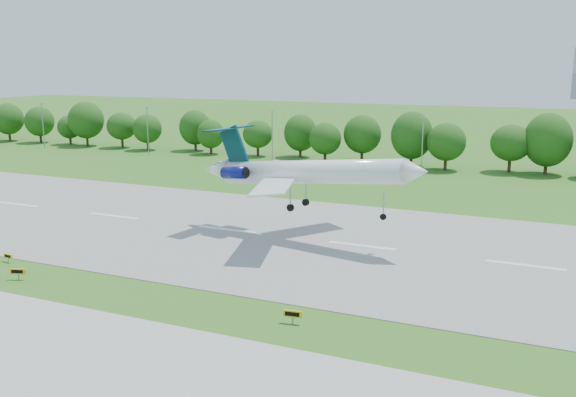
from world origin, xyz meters
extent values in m
plane|color=#2C6A1B|center=(0.00, 0.00, 0.00)|extent=(600.00, 600.00, 0.00)
cube|color=gray|center=(0.00, 25.00, 0.04)|extent=(400.00, 45.00, 0.08)
cylinder|color=#382314|center=(-100.00, 92.00, 1.80)|extent=(0.70, 0.70, 3.60)
sphere|color=#183F0F|center=(-100.00, 92.00, 6.20)|extent=(8.40, 8.40, 8.40)
cylinder|color=#382314|center=(-60.00, 92.00, 1.80)|extent=(0.70, 0.70, 3.60)
sphere|color=#183F0F|center=(-60.00, 92.00, 6.20)|extent=(8.40, 8.40, 8.40)
cylinder|color=#382314|center=(-20.00, 92.00, 1.80)|extent=(0.70, 0.70, 3.60)
sphere|color=#183F0F|center=(-20.00, 92.00, 6.20)|extent=(8.40, 8.40, 8.40)
cylinder|color=#382314|center=(20.00, 92.00, 1.80)|extent=(0.70, 0.70, 3.60)
sphere|color=#183F0F|center=(20.00, 92.00, 6.20)|extent=(8.40, 8.40, 8.40)
cylinder|color=gray|center=(-90.00, 82.00, 6.00)|extent=(0.24, 0.24, 12.00)
cube|color=gray|center=(-90.00, 82.00, 12.10)|extent=(0.90, 0.25, 0.18)
cylinder|color=gray|center=(-55.00, 82.00, 6.00)|extent=(0.24, 0.24, 12.00)
cube|color=gray|center=(-55.00, 82.00, 12.10)|extent=(0.90, 0.25, 0.18)
cylinder|color=gray|center=(-20.00, 82.00, 6.00)|extent=(0.24, 0.24, 12.00)
cube|color=gray|center=(-20.00, 82.00, 12.10)|extent=(0.90, 0.25, 0.18)
cylinder|color=gray|center=(15.00, 82.00, 6.00)|extent=(0.24, 0.24, 12.00)
cube|color=gray|center=(15.00, 82.00, 12.10)|extent=(0.90, 0.25, 0.18)
cylinder|color=white|center=(12.61, 25.00, 9.27)|extent=(26.96, 7.12, 5.66)
cone|color=white|center=(27.18, 22.77, 10.69)|extent=(3.56, 3.54, 3.37)
cone|color=white|center=(-2.65, 27.33, 8.14)|extent=(4.96, 3.76, 3.50)
cube|color=white|center=(10.10, 19.10, 8.23)|extent=(7.50, 12.32, 0.65)
cube|color=white|center=(11.97, 31.38, 8.23)|extent=(10.09, 12.06, 0.65)
cube|color=#042E36|center=(0.33, 26.88, 11.76)|extent=(4.90, 1.18, 6.09)
cube|color=#042E36|center=(-0.54, 27.01, 14.24)|extent=(4.09, 8.76, 0.47)
cylinder|color=navy|center=(1.74, 24.33, 8.51)|extent=(4.08, 2.25, 2.04)
cylinder|color=navy|center=(2.44, 28.89, 8.51)|extent=(4.08, 2.25, 2.04)
cylinder|color=gray|center=(23.14, 23.39, 6.16)|extent=(0.18, 0.18, 3.11)
cylinder|color=black|center=(23.14, 23.39, 4.61)|extent=(0.83, 0.38, 0.80)
cylinder|color=gray|center=(10.56, 23.34, 6.16)|extent=(0.21, 0.21, 3.11)
cylinder|color=black|center=(10.56, 23.34, 4.61)|extent=(1.03, 0.54, 0.98)
cylinder|color=gray|center=(11.16, 27.20, 6.16)|extent=(0.21, 0.21, 3.11)
cylinder|color=black|center=(11.16, 27.20, 4.61)|extent=(1.03, 0.54, 0.98)
cube|color=gray|center=(-16.57, 1.36, 0.31)|extent=(0.10, 0.10, 0.62)
cube|color=#E0AF0B|center=(-16.57, 1.36, 0.76)|extent=(1.43, 0.34, 0.49)
cube|color=black|center=(-16.58, 1.26, 0.76)|extent=(1.06, 0.15, 0.31)
cube|color=gray|center=(-10.52, -2.83, 0.39)|extent=(0.14, 0.14, 0.79)
cube|color=#E0AF0B|center=(-10.52, -2.83, 0.96)|extent=(1.77, 0.78, 0.62)
cube|color=black|center=(-10.48, -2.95, 0.96)|extent=(1.28, 0.46, 0.39)
cube|color=gray|center=(21.84, -1.58, 0.40)|extent=(0.13, 0.13, 0.79)
cube|color=#E0AF0B|center=(21.84, -1.58, 0.96)|extent=(1.82, 0.45, 0.62)
cube|color=black|center=(21.85, -1.71, 0.96)|extent=(1.35, 0.20, 0.40)
imported|color=white|center=(-17.78, 79.88, 0.61)|extent=(3.90, 2.22, 1.22)
imported|color=white|center=(-29.41, 74.45, 0.56)|extent=(3.53, 2.17, 1.12)
camera|label=1|loc=(43.84, -51.92, 23.54)|focal=40.00mm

